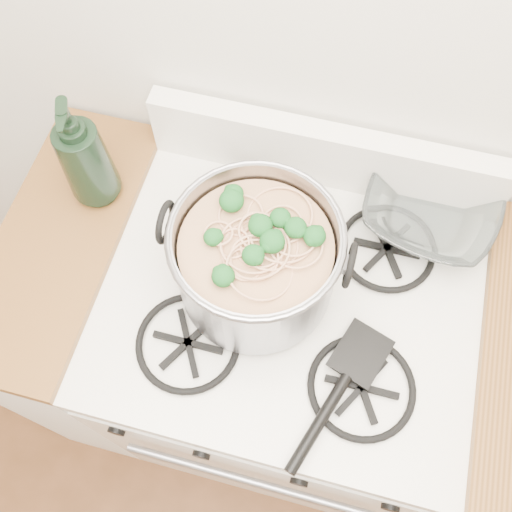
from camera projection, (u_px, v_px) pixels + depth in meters
The scene contains 6 objects.
gas_range at pixel (281, 360), 1.57m from camera, with size 0.76×0.66×0.92m.
counter_left at pixel (108, 312), 1.61m from camera, with size 0.25×0.65×0.92m.
stock_pot at pixel (256, 261), 1.05m from camera, with size 0.34×0.31×0.21m.
spatula at pixel (361, 352), 1.07m from camera, with size 0.29×0.31×0.02m, color black, non-canonical shape.
glass_bowl at pixel (429, 212), 1.20m from camera, with size 0.11×0.11×0.03m, color white.
bottle at pixel (82, 153), 1.12m from camera, with size 0.11×0.11×0.28m, color black.
Camera 1 is at (0.04, 0.83, 1.98)m, focal length 40.00 mm.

